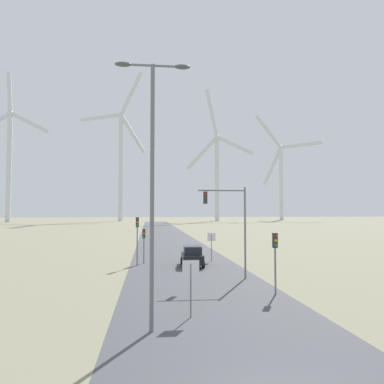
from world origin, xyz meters
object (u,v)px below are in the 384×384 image
at_px(wind_turbine_left, 121,155).
at_px(streetlamp, 152,164).
at_px(traffic_light_post_near_right, 275,249).
at_px(wind_turbine_right, 281,173).
at_px(wind_turbine_center, 217,167).
at_px(traffic_light_mast_overhead, 230,215).
at_px(car_approaching, 192,256).
at_px(stop_sign_near, 191,277).
at_px(wind_turbine_far_left, 9,155).
at_px(traffic_light_post_near_left, 137,230).
at_px(traffic_light_post_mid_left, 144,238).
at_px(stop_sign_far, 211,241).

bearing_deg(wind_turbine_left, streetlamp, -85.33).
relative_size(traffic_light_post_near_right, wind_turbine_right, 0.06).
relative_size(wind_turbine_center, wind_turbine_right, 1.11).
relative_size(traffic_light_mast_overhead, car_approaching, 1.63).
bearing_deg(stop_sign_near, wind_turbine_far_left, 112.23).
height_order(traffic_light_post_near_left, traffic_light_post_mid_left, traffic_light_post_near_left).
bearing_deg(car_approaching, traffic_light_post_mid_left, 151.69).
bearing_deg(traffic_light_post_near_left, stop_sign_far, 18.75).
bearing_deg(streetlamp, stop_sign_far, 73.95).
xyz_separation_m(traffic_light_post_near_left, traffic_light_mast_overhead, (7.07, -7.31, 1.47)).
bearing_deg(wind_turbine_far_left, car_approaching, -64.87).
relative_size(wind_turbine_far_left, wind_turbine_left, 0.92).
height_order(traffic_light_post_mid_left, wind_turbine_right, wind_turbine_right).
bearing_deg(traffic_light_post_mid_left, stop_sign_near, -82.53).
relative_size(traffic_light_post_mid_left, wind_turbine_far_left, 0.05).
height_order(car_approaching, wind_turbine_far_left, wind_turbine_far_left).
bearing_deg(stop_sign_near, wind_turbine_center, 79.12).
height_order(traffic_light_mast_overhead, wind_turbine_right, wind_turbine_right).
xyz_separation_m(stop_sign_far, wind_turbine_left, (-20.31, 152.10, 31.02)).
distance_m(stop_sign_far, traffic_light_post_near_right, 15.31).
relative_size(stop_sign_far, wind_turbine_center, 0.04).
relative_size(traffic_light_post_near_left, wind_turbine_far_left, 0.06).
relative_size(stop_sign_near, traffic_light_post_mid_left, 0.81).
xyz_separation_m(wind_turbine_far_left, wind_turbine_right, (136.22, 24.23, -4.26)).
relative_size(traffic_light_post_mid_left, wind_turbine_right, 0.06).
height_order(stop_sign_far, wind_turbine_left, wind_turbine_left).
bearing_deg(traffic_light_mast_overhead, streetlamp, -117.09).
height_order(streetlamp, wind_turbine_far_left, wind_turbine_far_left).
relative_size(traffic_light_post_near_left, car_approaching, 1.06).
relative_size(stop_sign_near, wind_turbine_center, 0.04).
bearing_deg(traffic_light_post_near_left, wind_turbine_center, 76.82).
bearing_deg(traffic_light_post_near_right, traffic_light_mast_overhead, 105.89).
relative_size(traffic_light_post_near_right, traffic_light_mast_overhead, 0.54).
bearing_deg(traffic_light_mast_overhead, stop_sign_far, 88.65).
height_order(stop_sign_far, traffic_light_post_near_left, traffic_light_post_near_left).
bearing_deg(streetlamp, wind_turbine_far_left, 111.43).
distance_m(traffic_light_post_near_right, wind_turbine_right, 191.87).
bearing_deg(car_approaching, stop_sign_far, 54.24).
distance_m(traffic_light_post_near_left, wind_turbine_far_left, 157.02).
xyz_separation_m(stop_sign_near, traffic_light_mast_overhead, (4.05, 9.67, 2.82)).
height_order(wind_turbine_center, wind_turbine_right, wind_turbine_center).
bearing_deg(traffic_light_post_mid_left, traffic_light_mast_overhead, -53.98).
bearing_deg(traffic_light_post_near_left, car_approaching, -8.56).
distance_m(car_approaching, wind_turbine_left, 159.62).
xyz_separation_m(traffic_light_post_mid_left, wind_turbine_left, (-13.59, 152.96, 30.57)).
bearing_deg(stop_sign_far, wind_turbine_far_left, 116.41).
relative_size(traffic_light_post_near_left, wind_turbine_left, 0.06).
bearing_deg(traffic_light_mast_overhead, stop_sign_near, -112.72).
bearing_deg(stop_sign_near, stop_sign_far, 77.59).
height_order(traffic_light_post_mid_left, car_approaching, traffic_light_post_mid_left).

